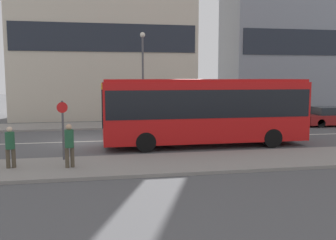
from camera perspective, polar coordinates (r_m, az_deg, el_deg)
name	(u,v)px	position (r m, az deg, el deg)	size (l,w,h in m)	color
ground_plane	(88,141)	(21.13, -12.04, -3.22)	(120.00, 120.00, 0.00)	#4F4F51
sidewalk_near	(84,167)	(15.00, -12.61, -7.02)	(44.00, 3.50, 0.13)	gray
sidewalk_far	(90,126)	(27.30, -11.73, -0.86)	(44.00, 3.50, 0.13)	gray
lane_centerline	(88,141)	(21.13, -12.04, -3.21)	(41.80, 0.16, 0.01)	silver
city_bus	(204,108)	(19.32, 5.58, 1.87)	(10.40, 2.65, 3.43)	red
parked_car_0	(265,119)	(26.90, 14.59, 0.19)	(4.28, 1.83, 1.36)	#4C5156
parked_car_1	(331,117)	(29.64, 23.56, 0.44)	(4.26, 1.79, 1.38)	maroon
pedestrian_near_stop	(10,145)	(15.28, -22.92, -3.49)	(0.34, 0.34, 1.58)	#4C4233
pedestrian_down_pavement	(69,143)	(14.63, -14.81, -3.40)	(0.34, 0.34, 1.66)	#4C4233
bus_stop_sign	(63,125)	(16.00, -15.73, -0.78)	(0.44, 0.12, 2.45)	#4C4C51
street_lamp	(143,69)	(26.50, -3.86, 7.83)	(0.36, 0.36, 6.49)	#4C4C51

